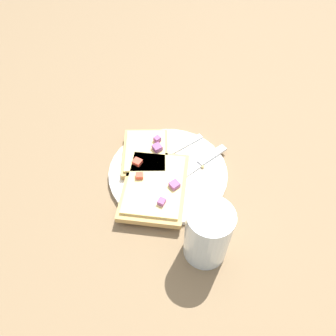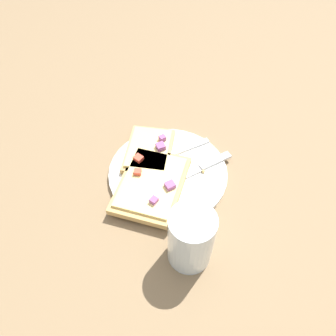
{
  "view_description": "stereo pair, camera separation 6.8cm",
  "coord_description": "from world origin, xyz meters",
  "px_view_note": "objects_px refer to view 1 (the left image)",
  "views": [
    {
      "loc": [
        -0.34,
        0.26,
        0.56
      ],
      "look_at": [
        0.0,
        0.0,
        0.02
      ],
      "focal_mm": 35.0,
      "sensor_mm": 36.0,
      "label": 1
    },
    {
      "loc": [
        -0.38,
        0.2,
        0.56
      ],
      "look_at": [
        0.0,
        0.0,
        0.02
      ],
      "focal_mm": 35.0,
      "sensor_mm": 36.0,
      "label": 2
    }
  ],
  "objects_px": {
    "pizza_slice_main": "(155,186)",
    "drinking_glass": "(208,234)",
    "plate": "(168,173)",
    "knife": "(196,165)",
    "fork": "(159,158)",
    "pizza_slice_corner": "(146,153)"
  },
  "relations": [
    {
      "from": "plate",
      "to": "fork",
      "type": "bearing_deg",
      "value": -7.27
    },
    {
      "from": "plate",
      "to": "drinking_glass",
      "type": "relative_size",
      "value": 2.05
    },
    {
      "from": "pizza_slice_main",
      "to": "drinking_glass",
      "type": "bearing_deg",
      "value": 43.32
    },
    {
      "from": "plate",
      "to": "knife",
      "type": "height_order",
      "value": "knife"
    },
    {
      "from": "plate",
      "to": "knife",
      "type": "relative_size",
      "value": 1.26
    },
    {
      "from": "fork",
      "to": "knife",
      "type": "height_order",
      "value": "knife"
    },
    {
      "from": "plate",
      "to": "fork",
      "type": "relative_size",
      "value": 1.2
    },
    {
      "from": "fork",
      "to": "knife",
      "type": "relative_size",
      "value": 1.05
    },
    {
      "from": "plate",
      "to": "pizza_slice_main",
      "type": "bearing_deg",
      "value": 112.79
    },
    {
      "from": "pizza_slice_corner",
      "to": "fork",
      "type": "bearing_deg",
      "value": -108.37
    },
    {
      "from": "drinking_glass",
      "to": "pizza_slice_main",
      "type": "bearing_deg",
      "value": -1.12
    },
    {
      "from": "pizza_slice_main",
      "to": "drinking_glass",
      "type": "distance_m",
      "value": 0.16
    },
    {
      "from": "fork",
      "to": "pizza_slice_main",
      "type": "height_order",
      "value": "pizza_slice_main"
    },
    {
      "from": "fork",
      "to": "pizza_slice_corner",
      "type": "distance_m",
      "value": 0.03
    },
    {
      "from": "fork",
      "to": "pizza_slice_corner",
      "type": "bearing_deg",
      "value": -53.37
    },
    {
      "from": "fork",
      "to": "plate",
      "type": "bearing_deg",
      "value": 84.41
    },
    {
      "from": "knife",
      "to": "drinking_glass",
      "type": "distance_m",
      "value": 0.19
    },
    {
      "from": "pizza_slice_corner",
      "to": "drinking_glass",
      "type": "distance_m",
      "value": 0.25
    },
    {
      "from": "drinking_glass",
      "to": "fork",
      "type": "bearing_deg",
      "value": -14.72
    },
    {
      "from": "knife",
      "to": "pizza_slice_main",
      "type": "distance_m",
      "value": 0.11
    },
    {
      "from": "plate",
      "to": "pizza_slice_main",
      "type": "xyz_separation_m",
      "value": [
        -0.02,
        0.05,
        0.02
      ]
    },
    {
      "from": "plate",
      "to": "pizza_slice_main",
      "type": "relative_size",
      "value": 1.2
    }
  ]
}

